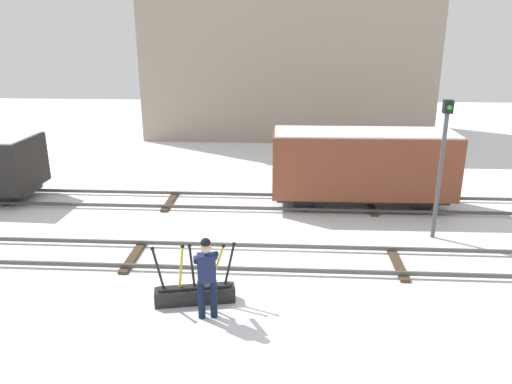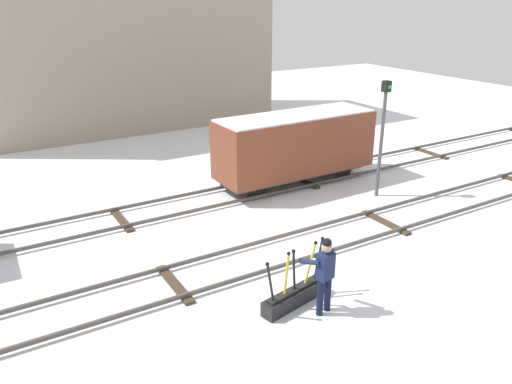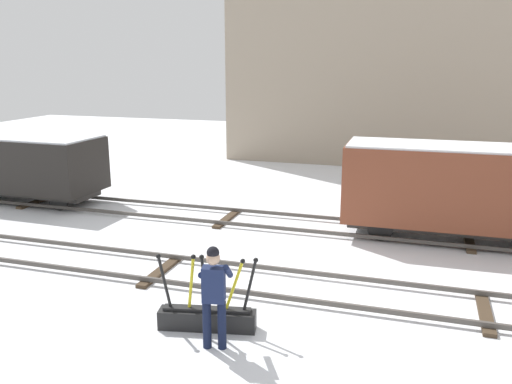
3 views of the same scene
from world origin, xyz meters
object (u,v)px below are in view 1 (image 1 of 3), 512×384
object	(u,v)px
rail_worker	(207,272)
signal_post	(442,157)
switch_lever_frame	(195,292)
freight_car_mid_siding	(363,165)

from	to	relation	value
rail_worker	signal_post	bearing A→B (deg)	25.90
switch_lever_frame	signal_post	xyz separation A→B (m)	(6.38, 4.07, 2.21)
switch_lever_frame	freight_car_mid_siding	xyz separation A→B (m)	(4.59, 6.60, 1.25)
rail_worker	signal_post	distance (m)	7.71
switch_lever_frame	rail_worker	distance (m)	1.05
signal_post	rail_worker	bearing A→B (deg)	-142.39
switch_lever_frame	freight_car_mid_siding	size ratio (longest dim) A/B	0.30
signal_post	switch_lever_frame	bearing A→B (deg)	-147.50
signal_post	freight_car_mid_siding	world-z (taller)	signal_post
switch_lever_frame	signal_post	world-z (taller)	signal_post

